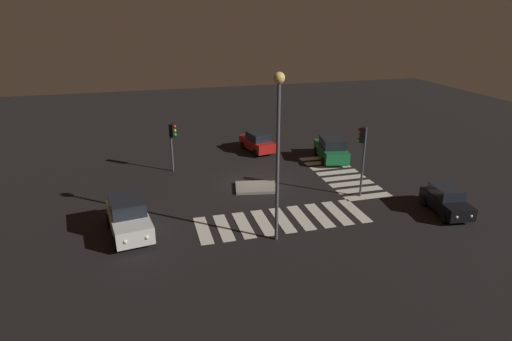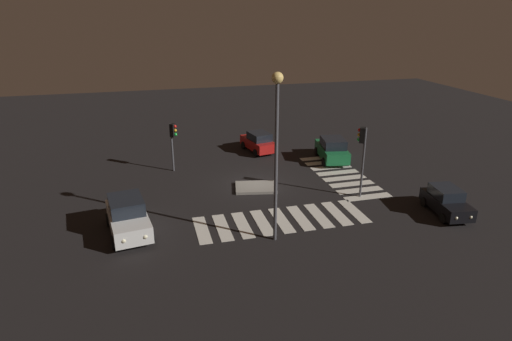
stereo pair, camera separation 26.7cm
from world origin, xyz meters
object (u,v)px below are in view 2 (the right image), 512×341
Objects in this scene: car_green at (332,149)px; traffic_island at (256,187)px; car_white at (128,217)px; traffic_light_east at (362,145)px; street_lamp at (277,133)px; traffic_light_west at (173,135)px; car_red at (258,142)px; car_black at (446,201)px.

traffic_island is at bearing 128.90° from car_green.
traffic_island is 0.67× the size of car_green.
traffic_light_east is (14.29, 1.19, 2.53)m from car_white.
car_green is 14.52m from street_lamp.
traffic_light_west is (-12.33, 0.80, 1.84)m from car_green.
car_red is at bearing 78.09° from street_lamp.
car_green is 0.98× the size of car_white.
car_black is 0.82× the size of car_white.
street_lamp is at bearing 61.19° from car_white.
traffic_light_west is 0.42× the size of street_lamp.
car_white is (-8.23, -4.16, 0.87)m from traffic_island.
street_lamp is at bearing -96.64° from traffic_island.
traffic_island is 0.84× the size of traffic_light_west.
car_green is at bearing 28.74° from traffic_island.
traffic_light_west is at bearing -2.50° from traffic_light_east.
traffic_island is 7.55m from traffic_light_east.
traffic_light_east is (11.03, -7.80, 0.72)m from traffic_light_west.
street_lamp is (-8.17, -10.96, 4.91)m from car_green.
traffic_light_east is at bearing 179.64° from car_green.
traffic_light_west is at bearing 101.14° from car_red.
car_green is 17.61m from car_white.
traffic_light_east reaches higher than car_white.
traffic_light_east is at bearing 29.95° from street_lamp.
traffic_light_east is 8.27m from street_lamp.
car_red is at bearing 130.37° from car_white.
car_white is 9.73m from traffic_light_west.
car_green is 12.49m from traffic_light_west.
traffic_light_west reaches higher than car_green.
traffic_light_east reaches higher than car_green.
car_white is at bearing -72.04° from traffic_light_west.
car_green reaches higher than traffic_island.
traffic_island is at bearing 108.40° from car_white.
traffic_island is 8.44m from car_green.
traffic_light_east reaches higher than car_black.
car_red is 1.07× the size of car_black.
car_white is at bearing -153.22° from traffic_island.
traffic_light_east reaches higher than traffic_island.
car_black is 11.85m from street_lamp.
traffic_island is 0.67× the size of traffic_light_east.
traffic_island is 9.26m from car_white.
street_lamp is at bearing 153.47° from car_green.
car_black is at bearing -156.31° from car_green.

